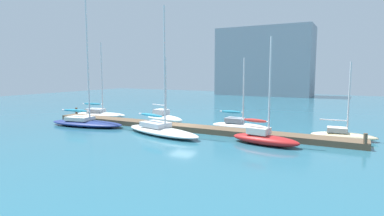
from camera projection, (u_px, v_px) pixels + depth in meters
name	position (u px, v px, depth m)	size (l,w,h in m)	color
ground_plane	(183.00, 130.00, 31.30)	(120.00, 120.00, 0.00)	#286075
dock_pier	(183.00, 127.00, 31.27)	(32.93, 1.98, 0.50)	brown
dock_piling_near_end	(76.00, 113.00, 39.48)	(0.28, 0.28, 1.29)	brown
dock_piling_far_end	(365.00, 142.00, 22.97)	(0.28, 0.28, 1.29)	brown
sailboat_0	(100.00, 113.00, 39.89)	(7.29, 3.64, 9.48)	white
sailboat_1	(86.00, 121.00, 33.35)	(9.03, 3.94, 14.57)	navy
sailboat_2	(164.00, 117.00, 35.64)	(5.58, 2.90, 7.47)	white
sailboat_3	(161.00, 129.00, 28.73)	(9.17, 4.55, 11.58)	white
sailboat_4	(239.00, 125.00, 31.19)	(5.91, 2.01, 7.19)	white
sailboat_5	(264.00, 137.00, 24.82)	(5.75, 2.54, 8.52)	#B21E1E
sailboat_6	(343.00, 135.00, 26.61)	(5.38, 2.06, 6.65)	beige
mooring_buoy_orange	(231.00, 119.00, 36.87)	(0.55, 0.55, 0.55)	orange
harbor_building_distant	(265.00, 62.00, 77.61)	(22.93, 9.72, 16.64)	#9399A3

